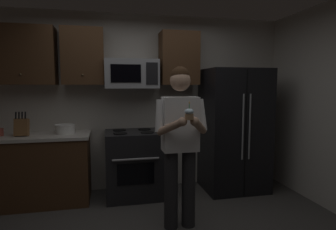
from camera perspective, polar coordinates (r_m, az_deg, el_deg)
The scene contains 10 objects.
wall_back at distance 4.33m, azimuth -5.63°, elevation 2.50°, with size 4.40×0.10×2.60m, color beige.
oven_range at distance 4.07m, azimuth -6.99°, elevation -9.74°, with size 0.76×0.70×0.93m.
microwave at distance 4.04m, azimuth -7.38°, elevation 8.19°, with size 0.74×0.41×0.40m.
refrigerator at distance 4.33m, azimuth 13.17°, elevation -2.95°, with size 0.90×0.75×1.80m.
cabinet_row_upper at distance 4.10m, azimuth -15.68°, elevation 11.21°, with size 2.78×0.36×0.76m.
counter_left at distance 4.18m, azimuth -25.32°, elevation -9.83°, with size 1.44×0.66×0.92m.
knife_block at distance 4.05m, azimuth -27.41°, elevation -2.16°, with size 0.16×0.15×0.32m.
bowl_large_white at distance 4.03m, azimuth -20.04°, elevation -2.61°, with size 0.26×0.26×0.12m.
person at distance 3.04m, azimuth 2.49°, elevation -4.74°, with size 0.60×0.48×1.76m.
cupcake at distance 2.69m, azimuth 4.30°, elevation 0.20°, with size 0.09×0.09×0.17m.
Camera 1 is at (-0.50, -2.54, 1.56)m, focal length 30.24 mm.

